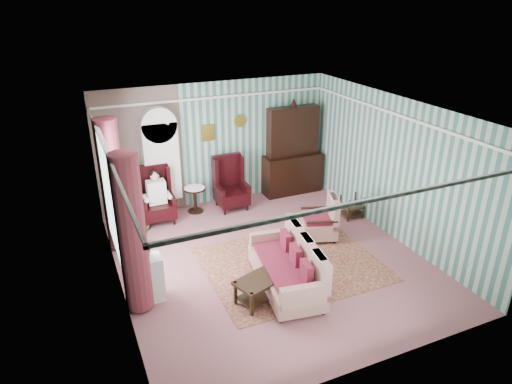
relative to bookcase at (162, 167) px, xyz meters
name	(u,v)px	position (x,y,z in m)	size (l,w,h in m)	color
floor	(270,260)	(1.35, -2.84, -1.12)	(6.00, 6.00, 0.00)	#905357
room_shell	(235,163)	(0.73, -2.66, 0.89)	(5.53, 6.02, 2.91)	#3A6A60
bookcase	(162,167)	(0.00, 0.00, 0.00)	(0.80, 0.28, 2.24)	silver
dresser_hutch	(293,148)	(3.25, -0.12, 0.06)	(1.50, 0.56, 2.36)	black
wingback_left	(157,196)	(-0.25, -0.39, -0.50)	(0.76, 0.80, 1.25)	black
wingback_right	(231,184)	(1.50, -0.39, -0.50)	(0.76, 0.80, 1.25)	black
seated_woman	(157,197)	(-0.25, -0.39, -0.53)	(0.44, 0.40, 1.18)	white
round_side_table	(195,200)	(0.65, -0.24, -0.82)	(0.50, 0.50, 0.60)	black
nest_table	(352,206)	(3.82, -1.94, -0.85)	(0.45, 0.38, 0.54)	black
plant_stand	(146,280)	(-1.05, -3.14, -0.72)	(0.55, 0.35, 0.80)	white
rug	(291,264)	(1.65, -3.14, -1.11)	(3.20, 2.60, 0.01)	#491918
sofa	(286,260)	(1.21, -3.76, -0.56)	(1.91, 1.01, 1.13)	beige
floral_armchair	(319,218)	(2.63, -2.45, -0.67)	(0.77, 0.82, 0.89)	#BEB793
coffee_table	(260,290)	(0.65, -3.91, -0.90)	(0.81, 0.50, 0.43)	black
potted_plant_a	(143,248)	(-1.04, -3.19, -0.11)	(0.38, 0.33, 0.43)	#235A1C
potted_plant_b	(143,240)	(-1.01, -3.01, -0.06)	(0.29, 0.23, 0.52)	#22571B
potted_plant_c	(137,250)	(-1.14, -3.12, -0.14)	(0.20, 0.20, 0.36)	#1E4C17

